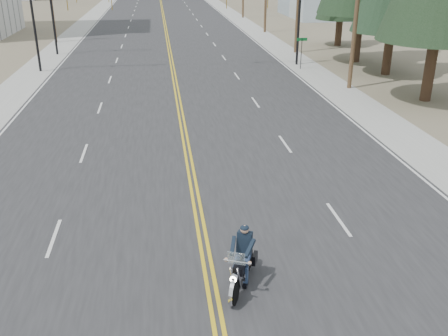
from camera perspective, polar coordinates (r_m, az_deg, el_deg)
name	(u,v)px	position (r m, az deg, el deg)	size (l,w,h in m)	color
ground_plane	(214,300)	(14.30, -1.18, -14.89)	(400.00, 400.00, 0.00)	#776D56
road	(164,19)	(81.72, -6.89, 16.57)	(20.00, 200.00, 0.01)	#303033
sidewalk_left	(88,20)	(82.36, -15.23, 16.02)	(3.00, 200.00, 0.01)	#A5A5A0
sidewalk_right	(237,18)	(82.69, 1.45, 16.79)	(3.00, 200.00, 0.01)	#A5A5A0
traffic_mast_left	(58,10)	(44.10, -18.43, 16.81)	(7.10, 0.26, 7.00)	black
traffic_mast_right	(276,7)	(44.58, 6.02, 17.84)	(7.10, 0.26, 7.00)	black
traffic_mast_far	(69,2)	(52.03, -17.28, 17.63)	(6.10, 0.26, 7.00)	black
street_sign	(302,48)	(43.51, 8.86, 13.42)	(0.90, 0.06, 2.62)	black
utility_pole_b	(357,2)	(36.98, 15.01, 17.85)	(2.20, 0.30, 11.50)	brown
motorcyclist	(242,259)	(14.33, 2.02, -10.34)	(1.00, 2.33, 1.82)	black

